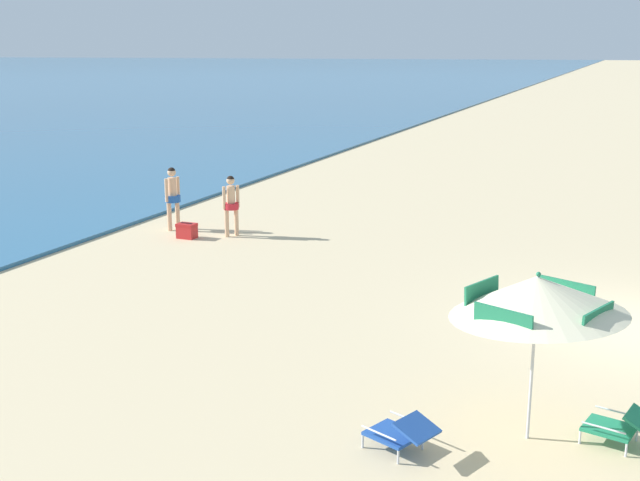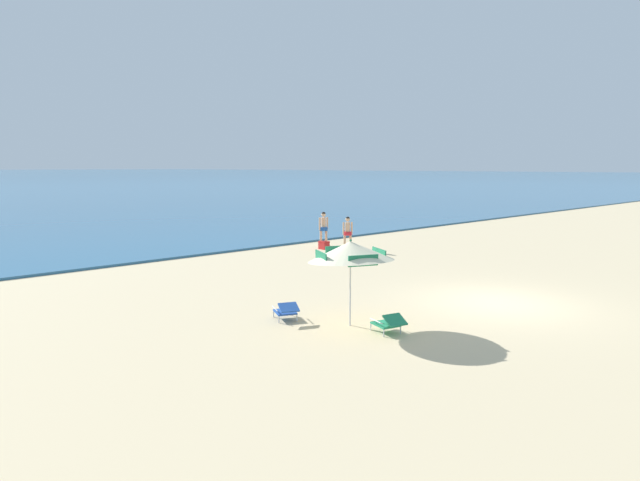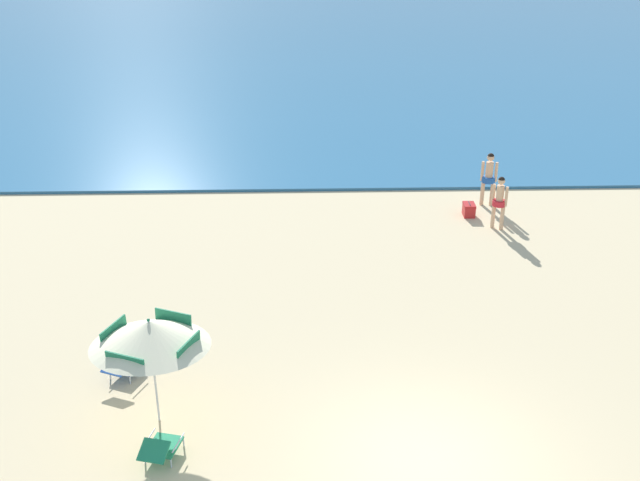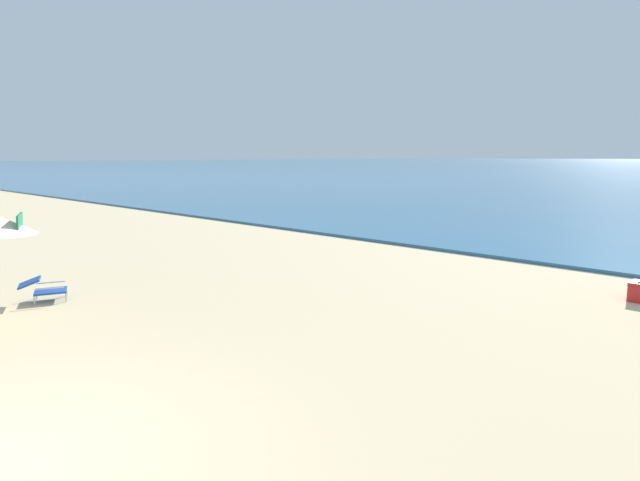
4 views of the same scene
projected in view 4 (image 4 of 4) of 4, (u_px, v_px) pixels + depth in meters
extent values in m
cube|color=#1E724C|center=(20.00, 222.00, 9.10)|extent=(0.73, 0.34, 0.27)
cube|color=#1E4799|center=(51.00, 291.00, 10.76)|extent=(0.71, 0.75, 0.04)
cube|color=#1E4799|center=(29.00, 282.00, 10.58)|extent=(0.61, 0.57, 0.17)
cylinder|color=silver|center=(67.00, 292.00, 11.12)|extent=(0.03, 0.03, 0.18)
cylinder|color=silver|center=(66.00, 298.00, 10.67)|extent=(0.03, 0.03, 0.18)
cylinder|color=silver|center=(37.00, 295.00, 10.89)|extent=(0.03, 0.03, 0.18)
cylinder|color=silver|center=(35.00, 301.00, 10.44)|extent=(0.03, 0.03, 0.18)
cylinder|color=silver|center=(51.00, 282.00, 11.00)|extent=(0.23, 0.51, 0.02)
cylinder|color=silver|center=(49.00, 288.00, 10.49)|extent=(0.23, 0.51, 0.02)
cube|color=red|center=(639.00, 293.00, 10.73)|extent=(0.36, 0.49, 0.32)
cube|color=red|center=(640.00, 284.00, 10.70)|extent=(0.37, 0.51, 0.08)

